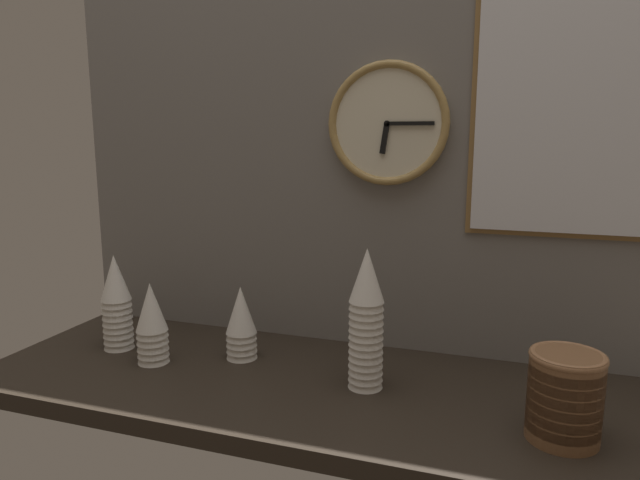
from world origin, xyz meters
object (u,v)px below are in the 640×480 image
cup_stack_center_right (366,319)px  cup_stack_center_left (241,323)px  cup_stack_far_left (116,302)px  cup_stack_left (152,323)px  bowl_stack_far_right (565,395)px  menu_board (585,106)px  wall_clock (388,124)px

cup_stack_center_right → cup_stack_center_left: size_ratio=1.71×
cup_stack_far_left → cup_stack_center_left: size_ratio=1.35×
cup_stack_left → bowl_stack_far_right: bearing=-4.0°
bowl_stack_far_right → menu_board: menu_board is taller
cup_stack_center_right → menu_board: 65.82cm
wall_clock → menu_board: (43.06, 0.89, 3.41)cm
cup_stack_center_left → bowl_stack_far_right: 73.65cm
cup_stack_far_left → menu_board: 119.99cm
cup_stack_left → bowl_stack_far_right: cup_stack_left is taller
wall_clock → bowl_stack_far_right: bearing=-39.3°
cup_stack_center_left → wall_clock: bearing=28.7°
cup_stack_center_left → bowl_stack_far_right: bearing=-12.3°
bowl_stack_far_right → cup_stack_center_left: bearing=167.7°
wall_clock → cup_stack_center_right: bearing=-86.9°
cup_stack_far_left → bowl_stack_far_right: bearing=-6.2°
bowl_stack_far_right → menu_board: bearing=85.4°
cup_stack_far_left → cup_stack_center_left: cup_stack_far_left is taller
cup_stack_left → cup_stack_center_right: size_ratio=0.64×
cup_stack_left → menu_board: (93.74, 27.50, 50.36)cm
cup_stack_center_left → cup_stack_left: bearing=-154.0°
cup_stack_far_left → wall_clock: (64.61, 21.56, 44.54)cm
cup_stack_center_left → menu_board: 92.35cm
bowl_stack_far_right → cup_stack_center_right: bearing=166.0°
cup_stack_center_right → cup_stack_center_left: (-32.90, 5.95, -6.43)cm
bowl_stack_far_right → menu_board: (2.74, 33.89, 51.67)cm
cup_stack_left → menu_board: bearing=16.4°
cup_stack_center_left → menu_board: bearing=13.7°
cup_stack_left → cup_stack_center_right: bearing=3.7°
cup_stack_center_right → cup_stack_center_left: cup_stack_center_right is taller
cup_stack_far_left → cup_stack_center_right: cup_stack_center_right is taller
cup_stack_left → cup_stack_far_left: bearing=160.1°
cup_stack_far_left → cup_stack_center_right: (65.88, -1.71, 3.21)cm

